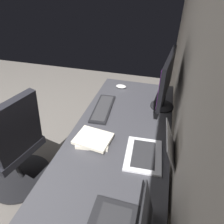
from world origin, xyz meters
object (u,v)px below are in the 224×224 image
(mouse_main, at_px, (121,86))
(book_stack_near, at_px, (93,140))
(laptop_left, at_px, (154,151))
(monitor_primary, at_px, (166,79))
(keyboard_main, at_px, (103,108))
(office_chair, at_px, (15,150))
(drawer_pedestal, at_px, (113,202))

(mouse_main, bearing_deg, book_stack_near, -0.11)
(laptop_left, bearing_deg, mouse_main, -154.05)
(monitor_primary, bearing_deg, mouse_main, -119.48)
(laptop_left, bearing_deg, book_stack_near, -93.59)
(keyboard_main, height_order, office_chair, office_chair)
(book_stack_near, xyz_separation_m, office_chair, (0.01, -0.72, -0.30))
(book_stack_near, height_order, office_chair, office_chair)
(laptop_left, xyz_separation_m, office_chair, (-0.02, -1.13, -0.32))
(office_chair, bearing_deg, book_stack_near, 90.50)
(laptop_left, distance_m, keyboard_main, 0.63)
(keyboard_main, bearing_deg, monitor_primary, 110.22)
(monitor_primary, relative_size, laptop_left, 1.72)
(monitor_primary, height_order, mouse_main, monitor_primary)
(monitor_primary, height_order, office_chair, monitor_primary)
(mouse_main, height_order, office_chair, office_chair)
(keyboard_main, bearing_deg, drawer_pedestal, 23.35)
(laptop_left, relative_size, keyboard_main, 0.76)
(drawer_pedestal, bearing_deg, office_chair, -100.05)
(book_stack_near, relative_size, office_chair, 0.27)
(drawer_pedestal, bearing_deg, laptop_left, 122.19)
(drawer_pedestal, bearing_deg, monitor_primary, 162.40)
(drawer_pedestal, height_order, keyboard_main, keyboard_main)
(mouse_main, distance_m, book_stack_near, 0.82)
(laptop_left, xyz_separation_m, mouse_main, (-0.84, -0.41, -0.03))
(monitor_primary, height_order, book_stack_near, monitor_primary)
(drawer_pedestal, relative_size, mouse_main, 6.68)
(monitor_primary, xyz_separation_m, office_chair, (0.58, -1.14, -0.54))
(monitor_primary, bearing_deg, laptop_left, -1.11)
(drawer_pedestal, height_order, mouse_main, mouse_main)
(monitor_primary, height_order, laptop_left, monitor_primary)
(drawer_pedestal, xyz_separation_m, book_stack_near, (-0.17, -0.19, 0.41))
(keyboard_main, bearing_deg, office_chair, -58.47)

